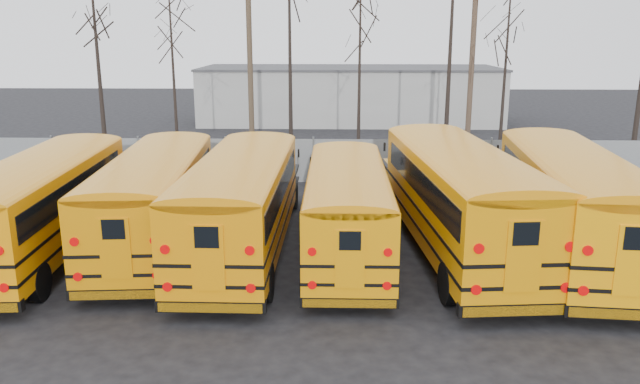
{
  "coord_description": "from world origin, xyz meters",
  "views": [
    {
      "loc": [
        1.06,
        -15.79,
        6.71
      ],
      "look_at": [
        0.52,
        3.99,
        1.6
      ],
      "focal_mm": 35.0,
      "sensor_mm": 36.0,
      "label": 1
    }
  ],
  "objects_px": {
    "bus_c": "(242,195)",
    "utility_pole_right": "(472,65)",
    "bus_b": "(156,192)",
    "bus_e": "(458,190)",
    "bus_f": "(571,194)",
    "utility_pole_left": "(250,65)",
    "bus_d": "(347,201)",
    "bus_a": "(43,197)"
  },
  "relations": [
    {
      "from": "bus_c",
      "to": "utility_pole_right",
      "type": "relative_size",
      "value": 1.18
    },
    {
      "from": "bus_b",
      "to": "bus_e",
      "type": "relative_size",
      "value": 0.91
    },
    {
      "from": "utility_pole_right",
      "to": "bus_f",
      "type": "bearing_deg",
      "value": -73.78
    },
    {
      "from": "bus_e",
      "to": "utility_pole_right",
      "type": "distance_m",
      "value": 16.51
    },
    {
      "from": "bus_b",
      "to": "utility_pole_left",
      "type": "bearing_deg",
      "value": 81.93
    },
    {
      "from": "utility_pole_right",
      "to": "utility_pole_left",
      "type": "bearing_deg",
      "value": -163.23
    },
    {
      "from": "bus_e",
      "to": "utility_pole_left",
      "type": "height_order",
      "value": "utility_pole_left"
    },
    {
      "from": "bus_d",
      "to": "utility_pole_left",
      "type": "relative_size",
      "value": 1.08
    },
    {
      "from": "bus_c",
      "to": "bus_d",
      "type": "relative_size",
      "value": 1.1
    },
    {
      "from": "bus_c",
      "to": "bus_f",
      "type": "bearing_deg",
      "value": 1.06
    },
    {
      "from": "bus_f",
      "to": "utility_pole_left",
      "type": "distance_m",
      "value": 20.22
    },
    {
      "from": "bus_b",
      "to": "bus_f",
      "type": "relative_size",
      "value": 0.93
    },
    {
      "from": "bus_e",
      "to": "bus_a",
      "type": "bearing_deg",
      "value": 177.46
    },
    {
      "from": "bus_a",
      "to": "bus_c",
      "type": "xyz_separation_m",
      "value": [
        6.07,
        0.25,
        0.03
      ]
    },
    {
      "from": "utility_pole_right",
      "to": "bus_c",
      "type": "bearing_deg",
      "value": -105.28
    },
    {
      "from": "bus_e",
      "to": "bus_f",
      "type": "relative_size",
      "value": 1.02
    },
    {
      "from": "bus_b",
      "to": "bus_e",
      "type": "distance_m",
      "value": 9.45
    },
    {
      "from": "bus_a",
      "to": "bus_f",
      "type": "relative_size",
      "value": 0.94
    },
    {
      "from": "bus_b",
      "to": "utility_pole_left",
      "type": "relative_size",
      "value": 1.16
    },
    {
      "from": "bus_b",
      "to": "bus_f",
      "type": "bearing_deg",
      "value": -6.75
    },
    {
      "from": "bus_f",
      "to": "bus_c",
      "type": "bearing_deg",
      "value": -174.4
    },
    {
      "from": "bus_c",
      "to": "utility_pole_right",
      "type": "xyz_separation_m",
      "value": [
        10.14,
        16.17,
        3.08
      ]
    },
    {
      "from": "bus_a",
      "to": "bus_d",
      "type": "distance_m",
      "value": 9.27
    },
    {
      "from": "utility_pole_left",
      "to": "utility_pole_right",
      "type": "xyz_separation_m",
      "value": [
        12.03,
        -0.01,
        -0.0
      ]
    },
    {
      "from": "bus_a",
      "to": "bus_f",
      "type": "distance_m",
      "value": 16.04
    },
    {
      "from": "bus_a",
      "to": "bus_f",
      "type": "height_order",
      "value": "bus_f"
    },
    {
      "from": "bus_f",
      "to": "utility_pole_right",
      "type": "relative_size",
      "value": 1.26
    },
    {
      "from": "bus_e",
      "to": "utility_pole_right",
      "type": "bearing_deg",
      "value": 72.4
    },
    {
      "from": "bus_c",
      "to": "bus_f",
      "type": "relative_size",
      "value": 0.94
    },
    {
      "from": "utility_pole_left",
      "to": "utility_pole_right",
      "type": "bearing_deg",
      "value": 2.39
    },
    {
      "from": "bus_e",
      "to": "bus_c",
      "type": "bearing_deg",
      "value": 177.62
    },
    {
      "from": "bus_e",
      "to": "utility_pole_left",
      "type": "xyz_separation_m",
      "value": [
        -8.5,
        15.86,
        2.94
      ]
    },
    {
      "from": "bus_c",
      "to": "bus_d",
      "type": "distance_m",
      "value": 3.2
    },
    {
      "from": "bus_c",
      "to": "bus_e",
      "type": "distance_m",
      "value": 6.62
    },
    {
      "from": "bus_d",
      "to": "utility_pole_right",
      "type": "xyz_separation_m",
      "value": [
        6.94,
        16.2,
        3.24
      ]
    },
    {
      "from": "bus_b",
      "to": "utility_pole_left",
      "type": "height_order",
      "value": "utility_pole_left"
    },
    {
      "from": "utility_pole_left",
      "to": "bus_e",
      "type": "bearing_deg",
      "value": -59.39
    },
    {
      "from": "bus_b",
      "to": "utility_pole_left",
      "type": "xyz_separation_m",
      "value": [
        0.94,
        15.62,
        3.13
      ]
    },
    {
      "from": "utility_pole_left",
      "to": "utility_pole_right",
      "type": "distance_m",
      "value": 12.03
    },
    {
      "from": "bus_d",
      "to": "utility_pole_right",
      "type": "height_order",
      "value": "utility_pole_right"
    },
    {
      "from": "utility_pole_right",
      "to": "bus_e",
      "type": "bearing_deg",
      "value": -85.72
    },
    {
      "from": "bus_b",
      "to": "bus_d",
      "type": "height_order",
      "value": "bus_b"
    }
  ]
}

